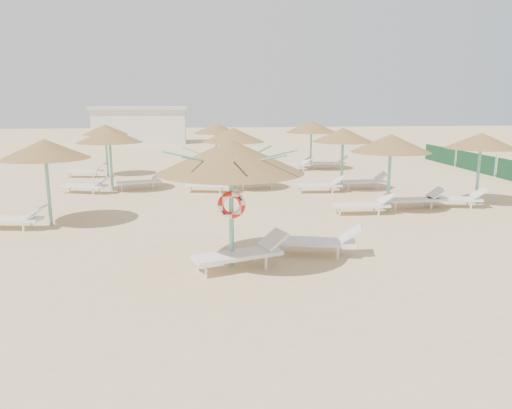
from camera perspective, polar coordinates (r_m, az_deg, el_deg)
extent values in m
plane|color=tan|center=(12.12, -1.25, -6.63)|extent=(120.00, 120.00, 0.00)
cylinder|color=#66B2A4|center=(11.49, -2.83, -1.22)|extent=(0.11, 0.11, 2.49)
cone|color=brown|center=(11.26, -2.90, 5.53)|extent=(3.32, 3.32, 0.75)
cylinder|color=#66B2A4|center=(11.29, -2.89, 4.20)|extent=(0.20, 0.20, 0.12)
cylinder|color=#66B2A4|center=(11.34, 0.97, 5.36)|extent=(1.50, 0.04, 0.38)
cylinder|color=#66B2A4|center=(11.85, -0.46, 5.64)|extent=(1.09, 1.09, 0.38)
cylinder|color=#66B2A4|center=(12.02, -3.16, 5.71)|extent=(0.04, 1.50, 0.38)
cylinder|color=#66B2A4|center=(11.78, -5.72, 5.54)|extent=(1.09, 1.09, 0.38)
cylinder|color=#66B2A4|center=(11.24, -6.81, 5.22)|extent=(1.50, 0.04, 0.38)
cylinder|color=#66B2A4|center=(10.70, -5.59, 4.91)|extent=(1.09, 1.09, 0.38)
cylinder|color=#66B2A4|center=(10.51, -2.60, 4.83)|extent=(0.04, 1.50, 0.38)
cylinder|color=#66B2A4|center=(10.78, 0.18, 5.02)|extent=(1.09, 1.09, 0.38)
torus|color=red|center=(11.33, -2.81, -0.06)|extent=(0.64, 0.15, 0.64)
cylinder|color=white|center=(11.05, -5.75, -7.71)|extent=(0.07, 0.07, 0.31)
cylinder|color=white|center=(11.54, -6.67, -6.88)|extent=(0.07, 0.07, 0.31)
cylinder|color=white|center=(11.60, 1.16, -6.71)|extent=(0.07, 0.07, 0.31)
cylinder|color=white|center=(12.06, 0.00, -5.96)|extent=(0.07, 0.07, 0.31)
cube|color=white|center=(11.53, -2.13, -5.80)|extent=(2.18, 1.29, 0.09)
cube|color=white|center=(11.83, 2.00, -4.01)|extent=(0.71, 0.79, 0.40)
cylinder|color=white|center=(12.54, 2.63, -5.29)|extent=(0.06, 0.06, 0.30)
cylinder|color=white|center=(13.05, 2.89, -4.60)|extent=(0.06, 0.06, 0.30)
cylinder|color=white|center=(12.48, 9.31, -5.52)|extent=(0.06, 0.06, 0.30)
cylinder|color=white|center=(12.99, 9.30, -4.82)|extent=(0.06, 0.06, 0.30)
cube|color=white|center=(12.68, 6.65, -4.24)|extent=(2.15, 1.19, 0.09)
cube|color=white|center=(12.62, 10.84, -3.24)|extent=(0.68, 0.76, 0.39)
cylinder|color=#66B2A4|center=(16.67, -22.65, 1.64)|extent=(0.11, 0.11, 2.30)
cone|color=brown|center=(16.51, -23.00, 5.88)|extent=(2.66, 2.66, 0.60)
cylinder|color=#66B2A4|center=(16.53, -22.93, 5.05)|extent=(0.20, 0.20, 0.12)
cylinder|color=white|center=(16.35, -25.05, -2.37)|extent=(0.06, 0.06, 0.28)
cylinder|color=white|center=(16.79, -24.29, -1.95)|extent=(0.06, 0.06, 0.28)
cube|color=white|center=(16.78, -26.40, -1.51)|extent=(1.97, 0.90, 0.08)
cube|color=white|center=(16.35, -23.85, -0.75)|extent=(0.57, 0.67, 0.36)
cylinder|color=#66B2A4|center=(22.15, -16.23, 4.42)|extent=(0.11, 0.11, 2.30)
cone|color=brown|center=(22.04, -16.42, 7.62)|extent=(2.75, 2.75, 0.62)
cylinder|color=#66B2A4|center=(22.06, -16.38, 6.99)|extent=(0.20, 0.20, 0.12)
cylinder|color=white|center=(22.31, -21.15, 1.51)|extent=(0.06, 0.06, 0.28)
cylinder|color=white|center=(22.73, -20.50, 1.74)|extent=(0.06, 0.06, 0.28)
cylinder|color=white|center=(21.64, -18.11, 1.42)|extent=(0.06, 0.06, 0.28)
cylinder|color=white|center=(22.07, -17.49, 1.66)|extent=(0.06, 0.06, 0.28)
cube|color=white|center=(22.09, -19.08, 2.04)|extent=(2.00, 1.17, 0.08)
cube|color=white|center=(21.64, -17.17, 2.61)|extent=(0.64, 0.72, 0.36)
cylinder|color=white|center=(22.06, -15.09, 1.79)|extent=(0.06, 0.06, 0.28)
cylinder|color=white|center=(22.55, -15.31, 1.99)|extent=(0.06, 0.06, 0.28)
cylinder|color=white|center=(22.31, -11.68, 2.07)|extent=(0.06, 0.06, 0.28)
cylinder|color=white|center=(22.80, -11.96, 2.26)|extent=(0.06, 0.06, 0.28)
cube|color=white|center=(22.41, -13.21, 2.51)|extent=(2.00, 1.17, 0.08)
cube|color=white|center=(22.56, -11.12, 3.28)|extent=(0.64, 0.72, 0.36)
cylinder|color=#66B2A4|center=(26.77, -16.69, 5.60)|extent=(0.11, 0.11, 2.30)
cone|color=brown|center=(26.68, -16.85, 8.22)|extent=(2.30, 2.30, 0.52)
cylinder|color=#66B2A4|center=(26.69, -16.82, 7.73)|extent=(0.20, 0.20, 0.12)
cylinder|color=white|center=(26.76, -20.83, 3.14)|extent=(0.06, 0.06, 0.28)
cylinder|color=white|center=(27.22, -20.44, 3.31)|extent=(0.06, 0.06, 0.28)
cylinder|color=white|center=(26.30, -18.09, 3.19)|extent=(0.06, 0.06, 0.28)
cylinder|color=white|center=(26.76, -17.75, 3.35)|extent=(0.06, 0.06, 0.28)
cube|color=white|center=(26.69, -19.06, 3.63)|extent=(1.97, 0.87, 0.08)
cube|color=white|center=(26.38, -17.35, 4.18)|extent=(0.56, 0.66, 0.36)
cylinder|color=#66B2A4|center=(21.49, -2.60, 4.66)|extent=(0.11, 0.11, 2.30)
cone|color=brown|center=(21.37, -2.63, 7.96)|extent=(2.65, 2.65, 0.60)
cylinder|color=#66B2A4|center=(21.39, -2.62, 7.32)|extent=(0.20, 0.20, 0.12)
cylinder|color=white|center=(21.15, -7.72, 1.68)|extent=(0.06, 0.06, 0.28)
cylinder|color=white|center=(21.63, -7.38, 1.91)|extent=(0.06, 0.06, 0.28)
cylinder|color=white|center=(20.84, -4.14, 1.60)|extent=(0.06, 0.06, 0.28)
cylinder|color=white|center=(21.32, -3.87, 1.84)|extent=(0.06, 0.06, 0.28)
cube|color=white|center=(21.17, -5.47, 2.23)|extent=(1.99, 1.07, 0.08)
cube|color=white|center=(20.96, -3.21, 2.84)|extent=(0.62, 0.70, 0.36)
cylinder|color=white|center=(21.54, -1.52, 1.97)|extent=(0.06, 0.06, 0.28)
cylinder|color=white|center=(22.00, -1.96, 2.17)|extent=(0.06, 0.06, 0.28)
cylinder|color=white|center=(22.02, 1.79, 2.18)|extent=(0.06, 0.06, 0.28)
cylinder|color=white|center=(22.48, 1.29, 2.38)|extent=(0.06, 0.06, 0.28)
cube|color=white|center=(22.02, 0.22, 2.66)|extent=(1.99, 1.07, 0.08)
cube|color=white|center=(22.30, 2.26, 3.39)|extent=(0.62, 0.70, 0.36)
cylinder|color=#66B2A4|center=(26.76, -4.54, 6.06)|extent=(0.11, 0.11, 2.30)
cone|color=brown|center=(26.66, -4.58, 8.69)|extent=(2.41, 2.41, 0.54)
cylinder|color=#66B2A4|center=(26.67, -4.58, 8.20)|extent=(0.20, 0.20, 0.12)
cylinder|color=white|center=(26.40, -8.67, 3.67)|extent=(0.06, 0.06, 0.28)
cylinder|color=white|center=(26.88, -8.41, 3.83)|extent=(0.06, 0.06, 0.28)
cylinder|color=white|center=(26.11, -5.78, 3.66)|extent=(0.06, 0.06, 0.28)
cylinder|color=white|center=(26.59, -5.58, 3.81)|extent=(0.06, 0.06, 0.28)
cube|color=white|center=(26.43, -6.86, 4.13)|extent=(1.99, 1.01, 0.08)
cube|color=white|center=(26.24, -5.05, 4.64)|extent=(0.60, 0.69, 0.36)
cylinder|color=#66B2A4|center=(17.99, 14.95, 2.85)|extent=(0.11, 0.11, 2.30)
cone|color=brown|center=(17.85, 15.16, 6.79)|extent=(2.73, 2.73, 0.61)
cylinder|color=#66B2A4|center=(17.87, 15.12, 6.02)|extent=(0.20, 0.20, 0.12)
cylinder|color=white|center=(16.98, 9.54, -0.90)|extent=(0.06, 0.06, 0.28)
cylinder|color=white|center=(17.45, 9.14, -0.54)|extent=(0.06, 0.06, 0.28)
cylinder|color=white|center=(17.36, 13.86, -0.80)|extent=(0.06, 0.06, 0.28)
cylinder|color=white|center=(17.82, 13.36, -0.45)|extent=(0.06, 0.06, 0.28)
cube|color=white|center=(17.39, 11.92, -0.09)|extent=(1.92, 0.69, 0.08)
cube|color=white|center=(17.60, 14.60, 0.73)|extent=(0.51, 0.62, 0.36)
cylinder|color=white|center=(18.30, 15.65, -0.25)|extent=(0.06, 0.06, 0.28)
cylinder|color=white|center=(18.75, 15.03, 0.06)|extent=(0.06, 0.06, 0.28)
cylinder|color=white|center=(18.90, 19.38, -0.11)|extent=(0.06, 0.06, 0.28)
cylinder|color=white|center=(19.33, 18.69, 0.19)|extent=(0.06, 0.06, 0.28)
cube|color=white|center=(18.83, 17.59, 0.52)|extent=(1.92, 0.69, 0.08)
cube|color=white|center=(19.18, 19.91, 1.30)|extent=(0.51, 0.62, 0.36)
cylinder|color=#66B2A4|center=(21.75, 9.80, 4.58)|extent=(0.11, 0.11, 2.30)
cone|color=brown|center=(21.63, 9.92, 7.84)|extent=(2.62, 2.62, 0.59)
cylinder|color=#66B2A4|center=(21.65, 9.89, 7.21)|extent=(0.20, 0.20, 0.12)
cylinder|color=white|center=(20.86, 5.13, 1.59)|extent=(0.06, 0.06, 0.28)
cylinder|color=white|center=(21.34, 4.93, 1.83)|extent=(0.06, 0.06, 0.28)
cylinder|color=white|center=(21.10, 8.76, 1.62)|extent=(0.06, 0.06, 0.28)
cylinder|color=white|center=(21.58, 8.48, 1.86)|extent=(0.06, 0.06, 0.28)
cube|color=white|center=(21.20, 7.18, 2.21)|extent=(1.93, 0.74, 0.08)
cube|color=white|center=(21.33, 9.44, 2.86)|extent=(0.52, 0.63, 0.36)
cylinder|color=white|center=(21.99, 10.50, 1.98)|extent=(0.06, 0.06, 0.28)
cylinder|color=white|center=(22.46, 10.05, 2.19)|extent=(0.06, 0.06, 0.28)
cylinder|color=white|center=(22.51, 13.72, 2.06)|extent=(0.06, 0.06, 0.28)
cylinder|color=white|center=(22.96, 13.21, 2.27)|extent=(0.06, 0.06, 0.28)
cube|color=white|center=(22.49, 12.20, 2.59)|extent=(1.93, 0.74, 0.08)
cube|color=white|center=(22.79, 14.20, 3.22)|extent=(0.52, 0.63, 0.36)
cylinder|color=#66B2A4|center=(28.11, 6.29, 6.30)|extent=(0.11, 0.11, 2.30)
cone|color=brown|center=(28.01, 6.35, 8.84)|extent=(2.87, 2.87, 0.65)
cylinder|color=#66B2A4|center=(28.03, 6.34, 8.34)|extent=(0.20, 0.20, 0.12)
cylinder|color=white|center=(27.11, 2.79, 4.01)|extent=(0.06, 0.06, 0.28)
cylinder|color=white|center=(27.58, 2.46, 4.15)|extent=(0.06, 0.06, 0.28)
cylinder|color=white|center=(27.56, 5.46, 4.10)|extent=(0.06, 0.06, 0.28)
cylinder|color=white|center=(28.03, 5.09, 4.23)|extent=(0.06, 0.06, 0.28)
cube|color=white|center=(27.58, 4.21, 4.50)|extent=(1.97, 0.91, 0.08)
cube|color=white|center=(27.85, 5.86, 5.04)|extent=(0.57, 0.67, 0.36)
cylinder|color=white|center=(28.45, 6.70, 4.31)|extent=(0.06, 0.06, 0.28)
cylinder|color=white|center=(28.95, 6.62, 4.45)|extent=(0.06, 0.06, 0.28)
cylinder|color=white|center=(28.60, 9.40, 4.27)|extent=(0.06, 0.06, 0.28)
cylinder|color=white|center=(29.09, 9.28, 4.40)|extent=(0.06, 0.06, 0.28)
cube|color=white|center=(28.75, 8.26, 4.71)|extent=(1.97, 0.91, 0.08)
cube|color=white|center=(28.83, 9.96, 5.16)|extent=(0.57, 0.67, 0.36)
cylinder|color=#66B2A4|center=(20.28, 24.05, 3.20)|extent=(0.11, 0.11, 2.30)
cone|color=brown|center=(20.15, 24.35, 6.67)|extent=(2.53, 2.53, 0.57)
cylinder|color=#66B2A4|center=(20.17, 24.29, 6.01)|extent=(0.20, 0.20, 0.12)
cylinder|color=white|center=(19.14, 19.47, 0.02)|extent=(0.06, 0.06, 0.28)
cylinder|color=white|center=(19.62, 19.19, 0.32)|extent=(0.06, 0.06, 0.28)
cylinder|color=white|center=(19.46, 23.37, -0.09)|extent=(0.06, 0.06, 0.28)
cylinder|color=white|center=(19.93, 23.00, 0.20)|extent=(0.06, 0.06, 0.28)
cube|color=white|center=(19.52, 21.67, 0.62)|extent=(2.00, 1.09, 0.08)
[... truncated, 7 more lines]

